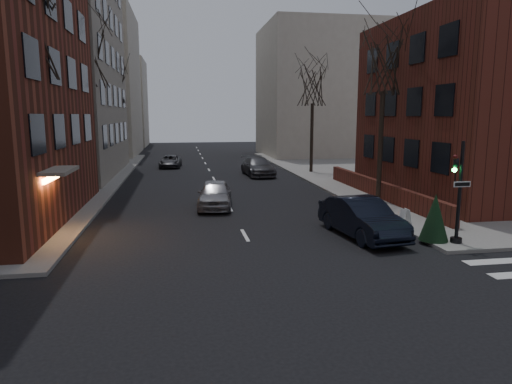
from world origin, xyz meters
TOP-DOWN VIEW (x-y plane):
  - building_right_brick at (16.50, 19.00)m, footprint 12.00×14.00m
  - low_wall_right at (9.30, 19.00)m, footprint 0.35×16.00m
  - building_distant_la at (-15.00, 55.00)m, footprint 14.00×16.00m
  - building_distant_ra at (15.00, 50.00)m, footprint 14.00×14.00m
  - building_distant_lb at (-13.00, 72.00)m, footprint 10.00×12.00m
  - traffic_signal at (7.94, 8.99)m, footprint 0.76×0.44m
  - tree_left_a at (-8.80, 14.00)m, footprint 4.18×4.18m
  - tree_left_b at (-8.80, 26.00)m, footprint 4.40×4.40m
  - tree_left_c at (-8.80, 40.00)m, footprint 3.96×3.96m
  - tree_right_a at (8.80, 18.00)m, footprint 3.96×3.96m
  - tree_right_b at (8.80, 32.00)m, footprint 3.74×3.74m
  - streetlamp_near at (-8.20, 22.00)m, footprint 0.36×0.36m
  - streetlamp_far at (-8.20, 42.00)m, footprint 0.36×0.36m
  - parked_sedan at (4.86, 10.96)m, footprint 2.42×5.23m
  - car_lane_silver at (-0.80, 18.17)m, footprint 2.34×4.69m
  - car_lane_gray at (3.86, 31.20)m, footprint 2.50×5.51m
  - car_lane_far at (-3.61, 38.73)m, footprint 2.29×4.42m
  - sandwich_board at (7.30, 11.84)m, footprint 0.37×0.51m
  - evergreen_shrub at (7.30, 9.46)m, footprint 1.51×1.51m

SIDE VIEW (x-z plane):
  - sandwich_board at x=7.30m, z-range 0.15..0.95m
  - car_lane_far at x=-3.61m, z-range 0.00..1.19m
  - low_wall_right at x=9.30m, z-range 0.15..1.15m
  - car_lane_silver at x=-0.80m, z-range 0.00..1.54m
  - car_lane_gray at x=3.86m, z-range 0.00..1.56m
  - parked_sedan at x=4.86m, z-range 0.00..1.66m
  - evergreen_shrub at x=7.30m, z-range 0.15..2.05m
  - traffic_signal at x=7.94m, z-range -0.09..3.91m
  - streetlamp_near at x=-8.20m, z-range 1.10..7.38m
  - streetlamp_far at x=-8.20m, z-range 1.10..7.38m
  - building_right_brick at x=16.50m, z-range 0.00..11.00m
  - building_distant_lb at x=-13.00m, z-range 0.00..14.00m
  - tree_right_b at x=8.80m, z-range 3.00..12.18m
  - building_distant_ra at x=15.00m, z-range 0.00..16.00m
  - tree_left_c at x=-8.80m, z-range 3.17..12.89m
  - tree_right_a at x=8.80m, z-range 3.17..12.89m
  - tree_left_a at x=-8.80m, z-range 3.34..13.60m
  - tree_left_b at x=-8.80m, z-range 3.51..14.31m
  - building_distant_la at x=-15.00m, z-range 0.00..18.00m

